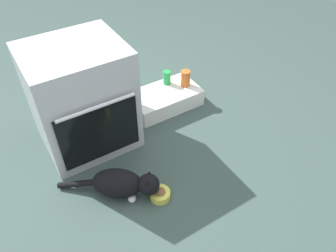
# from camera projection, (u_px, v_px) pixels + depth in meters

# --- Properties ---
(ground) EXTENTS (8.00, 8.00, 0.00)m
(ground) POSITION_uv_depth(u_px,v_px,m) (109.00, 175.00, 2.28)
(ground) COLOR #384C47
(oven) EXTENTS (0.65, 0.61, 0.79)m
(oven) POSITION_uv_depth(u_px,v_px,m) (82.00, 99.00, 2.28)
(oven) COLOR #B7BABF
(oven) RESTS_ON ground
(pantry_cabinet) EXTENTS (0.59, 0.34, 0.15)m
(pantry_cabinet) POSITION_uv_depth(u_px,v_px,m) (165.00, 99.00, 2.80)
(pantry_cabinet) COLOR white
(pantry_cabinet) RESTS_ON ground
(food_bowl) EXTENTS (0.13, 0.13, 0.08)m
(food_bowl) POSITION_uv_depth(u_px,v_px,m) (160.00, 194.00, 2.12)
(food_bowl) COLOR #D1D14C
(food_bowl) RESTS_ON ground
(cat) EXTENTS (0.57, 0.47, 0.21)m
(cat) POSITION_uv_depth(u_px,v_px,m) (123.00, 183.00, 2.09)
(cat) COLOR black
(cat) RESTS_ON ground
(sauce_jar) EXTENTS (0.08, 0.08, 0.14)m
(sauce_jar) POSITION_uv_depth(u_px,v_px,m) (185.00, 78.00, 2.78)
(sauce_jar) COLOR #D16023
(sauce_jar) RESTS_ON pantry_cabinet
(soda_can) EXTENTS (0.07, 0.07, 0.12)m
(soda_can) POSITION_uv_depth(u_px,v_px,m) (167.00, 78.00, 2.80)
(soda_can) COLOR green
(soda_can) RESTS_ON pantry_cabinet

